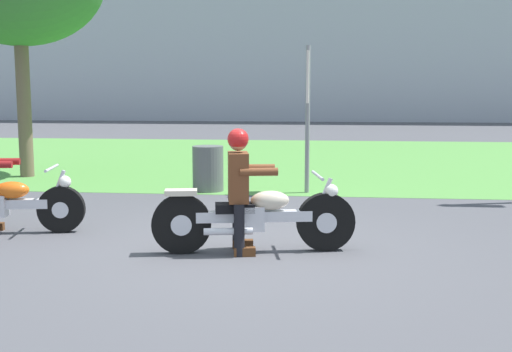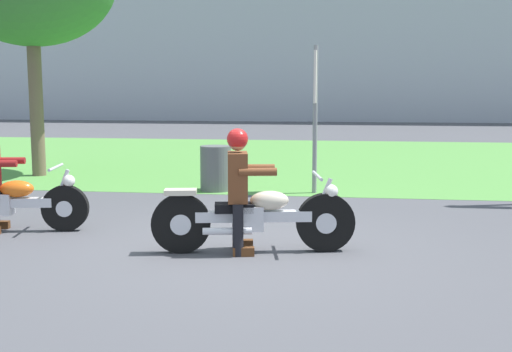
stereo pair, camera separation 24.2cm
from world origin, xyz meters
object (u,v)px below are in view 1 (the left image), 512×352
at_px(motorcycle_lead, 255,217).
at_px(trash_can, 208,169).
at_px(sign_banner, 308,96).
at_px(rider_lead, 240,180).

height_order(motorcycle_lead, trash_can, motorcycle_lead).
distance_m(motorcycle_lead, sign_banner, 4.53).
bearing_deg(sign_banner, trash_can, 179.50).
height_order(trash_can, sign_banner, sign_banner).
bearing_deg(sign_banner, motorcycle_lead, -96.24).
bearing_deg(motorcycle_lead, rider_lead, 179.22).
bearing_deg(trash_can, rider_lead, -75.09).
relative_size(rider_lead, sign_banner, 0.54).
distance_m(rider_lead, sign_banner, 4.47).
xyz_separation_m(rider_lead, trash_can, (-1.16, 4.35, -0.42)).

